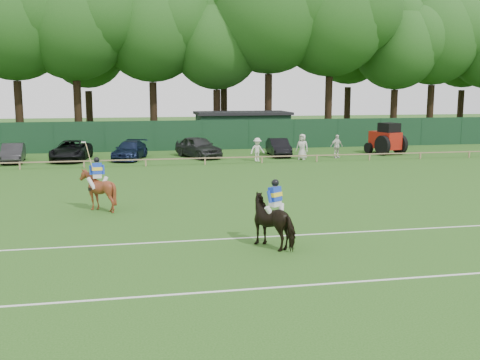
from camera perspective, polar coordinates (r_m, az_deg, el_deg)
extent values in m
plane|color=#1E4C14|center=(20.82, 0.24, -5.18)|extent=(160.00, 160.00, 0.00)
imported|color=black|center=(18.68, 3.56, -4.19)|extent=(1.94, 2.20, 1.72)
imported|color=maroon|center=(24.78, -14.24, -1.00)|extent=(1.61, 1.77, 1.78)
imported|color=#29292B|center=(42.49, -22.06, 2.55)|extent=(1.79, 4.15, 1.33)
imported|color=black|center=(42.30, -16.77, 2.88)|extent=(2.87, 5.32, 1.42)
imported|color=#111A35|center=(41.84, -11.12, 2.97)|extent=(2.98, 4.91, 1.33)
imported|color=#2E2E30|center=(42.33, -4.25, 3.37)|extent=(3.56, 5.00, 1.58)
imported|color=black|center=(43.24, 3.93, 3.33)|extent=(1.71, 4.13, 1.33)
imported|color=silver|center=(40.04, 1.77, 3.11)|extent=(1.20, 0.86, 1.67)
imported|color=silver|center=(42.51, 9.79, 3.39)|extent=(1.09, 0.65, 1.74)
imported|color=beige|center=(41.20, 6.34, 3.37)|extent=(1.08, 1.04, 1.87)
cube|color=silver|center=(18.54, 3.58, -2.40)|extent=(0.44, 0.42, 0.18)
cube|color=#1A3BBD|center=(18.48, 3.59, -1.43)|extent=(0.50, 0.48, 0.51)
cube|color=yellow|center=(18.49, 3.59, -1.49)|extent=(0.52, 0.48, 0.18)
sphere|color=black|center=(18.42, 3.60, -0.29)|extent=(0.25, 0.25, 0.25)
cylinder|color=silver|center=(18.77, 4.20, -3.19)|extent=(0.34, 0.49, 0.59)
cylinder|color=silver|center=(18.38, 3.16, -3.46)|extent=(0.49, 0.24, 0.59)
cube|color=silver|center=(24.68, -14.30, 0.41)|extent=(0.39, 0.30, 0.18)
cube|color=#1A3BBD|center=(24.63, -14.33, 1.14)|extent=(0.43, 0.35, 0.51)
cube|color=yellow|center=(24.64, -14.33, 1.09)|extent=(0.46, 0.33, 0.18)
sphere|color=black|center=(24.58, -14.36, 1.99)|extent=(0.25, 0.25, 0.25)
cylinder|color=silver|center=(24.69, -13.66, -0.27)|extent=(0.42, 0.37, 0.59)
cylinder|color=silver|center=(24.67, -14.87, -0.33)|extent=(0.42, 0.32, 0.59)
cylinder|color=tan|center=(24.60, -15.09, 2.39)|extent=(0.34, 0.55, 1.17)
cube|color=silver|center=(15.25, 4.75, -10.75)|extent=(60.00, 0.10, 0.01)
cube|color=silver|center=(19.87, 0.81, -5.88)|extent=(60.00, 0.10, 0.01)
cube|color=#997F5B|center=(38.26, -5.07, 2.20)|extent=(62.00, 0.08, 0.08)
cube|color=#14351E|center=(47.09, -6.25, 4.52)|extent=(92.00, 0.04, 2.50)
cube|color=#14331E|center=(50.89, 0.23, 5.11)|extent=(8.00, 4.00, 2.80)
cube|color=black|center=(50.79, 0.23, 6.82)|extent=(8.40, 4.40, 0.24)
cube|color=#A21A0F|center=(45.95, 14.52, 3.93)|extent=(1.95, 2.74, 1.34)
cube|color=black|center=(45.57, 14.91, 5.04)|extent=(1.55, 1.62, 0.93)
cylinder|color=black|center=(44.87, 14.27, 3.42)|extent=(0.71, 1.57, 1.54)
cylinder|color=black|center=(46.03, 15.92, 3.50)|extent=(0.71, 1.57, 1.54)
cylinder|color=black|center=(46.29, 12.93, 3.20)|extent=(0.52, 0.87, 0.82)
cylinder|color=black|center=(47.29, 14.38, 3.28)|extent=(0.52, 0.87, 0.82)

